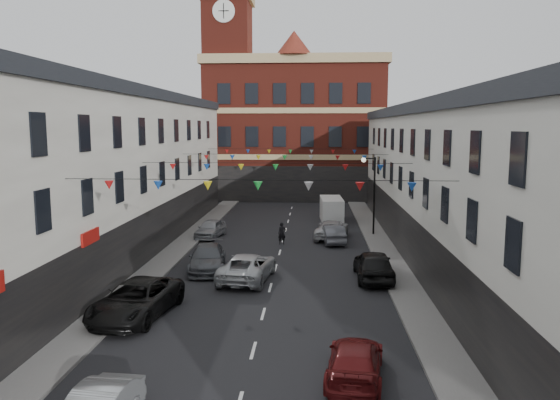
% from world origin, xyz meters
% --- Properties ---
extents(ground, '(160.00, 160.00, 0.00)m').
position_xyz_m(ground, '(0.00, 0.00, 0.00)').
color(ground, black).
rests_on(ground, ground).
extents(pavement_left, '(1.80, 64.00, 0.15)m').
position_xyz_m(pavement_left, '(-6.90, 2.00, 0.07)').
color(pavement_left, '#605E5B').
rests_on(pavement_left, ground).
extents(pavement_right, '(1.80, 64.00, 0.15)m').
position_xyz_m(pavement_right, '(6.90, 2.00, 0.07)').
color(pavement_right, '#605E5B').
rests_on(pavement_right, ground).
extents(terrace_left, '(8.40, 56.00, 10.70)m').
position_xyz_m(terrace_left, '(-11.78, 1.00, 5.35)').
color(terrace_left, beige).
rests_on(terrace_left, ground).
extents(terrace_right, '(8.40, 56.00, 9.70)m').
position_xyz_m(terrace_right, '(11.78, 1.00, 4.85)').
color(terrace_right, silver).
rests_on(terrace_right, ground).
extents(civic_building, '(20.60, 13.30, 18.50)m').
position_xyz_m(civic_building, '(0.00, 37.95, 8.14)').
color(civic_building, maroon).
rests_on(civic_building, ground).
extents(clock_tower, '(5.60, 5.60, 30.00)m').
position_xyz_m(clock_tower, '(-7.50, 35.00, 14.93)').
color(clock_tower, maroon).
rests_on(clock_tower, ground).
extents(distant_hill, '(40.00, 14.00, 10.00)m').
position_xyz_m(distant_hill, '(-4.00, 62.00, 5.00)').
color(distant_hill, '#2E4822').
rests_on(distant_hill, ground).
extents(street_lamp, '(1.10, 0.36, 6.00)m').
position_xyz_m(street_lamp, '(6.55, 14.00, 3.90)').
color(street_lamp, black).
rests_on(street_lamp, ground).
extents(car_left_c, '(3.36, 5.95, 1.57)m').
position_xyz_m(car_left_c, '(-5.50, -4.72, 0.79)').
color(car_left_c, black).
rests_on(car_left_c, ground).
extents(car_left_d, '(2.67, 5.22, 1.45)m').
position_xyz_m(car_left_d, '(-3.91, 3.22, 0.72)').
color(car_left_d, '#494C51').
rests_on(car_left_d, ground).
extents(car_left_e, '(2.10, 4.13, 1.35)m').
position_xyz_m(car_left_e, '(-5.50, 12.60, 0.67)').
color(car_left_e, '#92949A').
rests_on(car_left_e, ground).
extents(car_right_c, '(2.33, 4.59, 1.28)m').
position_xyz_m(car_right_c, '(3.60, -10.12, 0.64)').
color(car_right_c, maroon).
rests_on(car_right_c, ground).
extents(car_right_d, '(1.98, 4.82, 1.64)m').
position_xyz_m(car_right_d, '(5.50, 1.83, 0.82)').
color(car_right_d, black).
rests_on(car_right_d, ground).
extents(car_right_e, '(1.86, 4.15, 1.32)m').
position_xyz_m(car_right_e, '(3.60, 11.27, 0.66)').
color(car_right_e, '#505158').
rests_on(car_right_e, ground).
extents(car_right_f, '(2.86, 5.18, 1.37)m').
position_xyz_m(car_right_f, '(3.60, 12.80, 0.69)').
color(car_right_f, '#B2B4B7').
rests_on(car_right_f, ground).
extents(moving_car, '(3.05, 5.51, 1.46)m').
position_xyz_m(moving_car, '(-1.35, 1.39, 0.73)').
color(moving_car, '#B4B8BC').
rests_on(moving_car, ground).
extents(white_van, '(2.01, 4.80, 2.09)m').
position_xyz_m(white_van, '(3.80, 20.09, 1.05)').
color(white_van, silver).
rests_on(white_van, ground).
extents(pedestrian, '(0.65, 0.50, 1.57)m').
position_xyz_m(pedestrian, '(0.01, 10.50, 0.78)').
color(pedestrian, black).
rests_on(pedestrian, ground).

